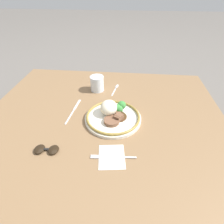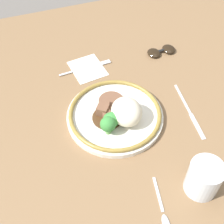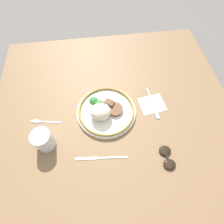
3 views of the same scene
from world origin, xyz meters
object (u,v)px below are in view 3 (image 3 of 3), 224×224
at_px(juice_glass, 44,140).
at_px(spoon, 40,122).
at_px(knife, 100,158).
at_px(plate, 105,110).
at_px(sunglasses, 167,157).
at_px(fork, 154,106).

bearing_deg(juice_glass, spoon, -71.36).
bearing_deg(knife, plate, -97.08).
distance_m(plate, sunglasses, 0.34).
relative_size(juice_glass, fork, 0.51).
distance_m(plate, spoon, 0.31).
distance_m(fork, knife, 0.36).
bearing_deg(spoon, knife, 152.00).
height_order(juice_glass, knife, juice_glass).
distance_m(juice_glass, knife, 0.24).
bearing_deg(juice_glass, fork, -165.94).
xyz_separation_m(juice_glass, fork, (-0.51, -0.13, -0.04)).
bearing_deg(knife, spoon, -33.13).
xyz_separation_m(juice_glass, sunglasses, (-0.50, 0.13, -0.03)).
relative_size(spoon, sunglasses, 1.38).
height_order(spoon, sunglasses, sunglasses).
relative_size(plate, knife, 1.29).
xyz_separation_m(spoon, sunglasses, (-0.54, 0.25, 0.01)).
distance_m(plate, fork, 0.24).
distance_m(knife, spoon, 0.33).
bearing_deg(spoon, sunglasses, 166.19).
xyz_separation_m(plate, juice_glass, (0.27, 0.12, 0.02)).
bearing_deg(plate, fork, -178.60).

